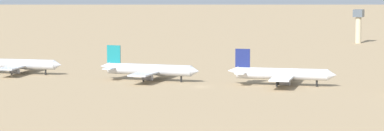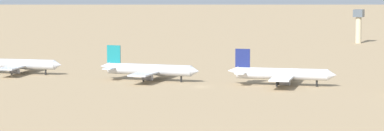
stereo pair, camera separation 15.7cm
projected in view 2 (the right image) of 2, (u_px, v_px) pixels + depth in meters
The scene contains 5 objects.
ground at pixel (202, 87), 355.14m from camera, with size 4000.00×4000.00×0.00m, color #9E8460.
parked_jet_white_1 at pixel (16, 64), 394.00m from camera, with size 37.42×31.95×12.41m.
parked_jet_teal_2 at pixel (149, 70), 372.19m from camera, with size 39.47×33.35×13.03m.
parked_jet_navy_3 at pixel (281, 74), 358.09m from camera, with size 39.42×33.64×13.07m.
control_tower at pixel (359, 23), 538.86m from camera, with size 5.20×5.20×18.30m.
Camera 2 is at (136.13, -324.98, 45.33)m, focal length 93.28 mm.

